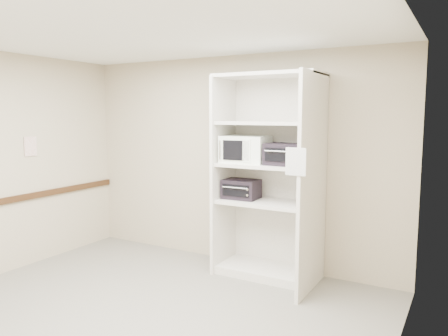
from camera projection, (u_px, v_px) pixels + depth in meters
The scene contains 10 objects.
floor at pixel (135, 320), 4.15m from camera, with size 4.50×4.00×0.01m, color slate.
ceiling at pixel (127, 28), 3.83m from camera, with size 4.50×4.00×0.01m, color white.
wall_back at pixel (234, 160), 5.72m from camera, with size 4.50×0.02×2.70m, color #B3AA8B.
wall_right at pixel (391, 205), 2.89m from camera, with size 0.02×4.00×2.70m, color #B3AA8B.
shelving_unit at pixel (272, 184), 5.16m from camera, with size 1.24×0.92×2.42m.
microwave at pixel (246, 149), 5.26m from camera, with size 0.54×0.41×0.32m, color white.
toaster_oven_upper at pixel (286, 154), 4.99m from camera, with size 0.44×0.33×0.25m, color black.
toaster_oven_lower at pixel (241, 189), 5.36m from camera, with size 0.42×0.32×0.23m, color black.
paper_sign at pixel (296, 162), 4.32m from camera, with size 0.21×0.01×0.27m, color white.
wall_poster at pixel (30, 146), 5.60m from camera, with size 0.01×0.18×0.25m, color white.
Camera 1 is at (2.68, -3.02, 1.94)m, focal length 35.00 mm.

